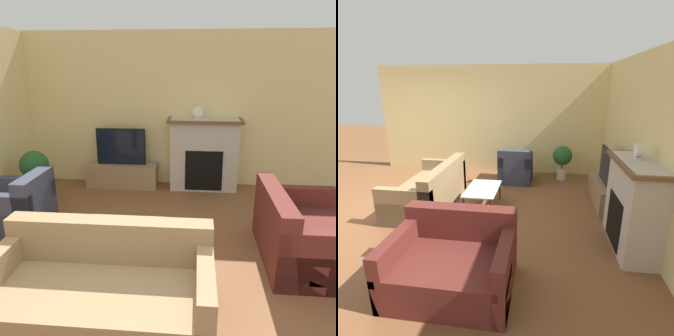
% 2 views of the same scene
% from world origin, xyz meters
% --- Properties ---
extents(wall_back, '(8.01, 0.06, 2.70)m').
position_xyz_m(wall_back, '(0.00, 4.32, 1.35)').
color(wall_back, beige).
rests_on(wall_back, ground_plane).
extents(fireplace, '(1.28, 0.50, 1.26)m').
position_xyz_m(fireplace, '(0.69, 4.06, 0.65)').
color(fireplace, '#BCB2A3').
rests_on(fireplace, ground_plane).
extents(tv_stand, '(1.26, 0.38, 0.43)m').
position_xyz_m(tv_stand, '(-0.78, 4.02, 0.21)').
color(tv_stand, '#997A56').
rests_on(tv_stand, ground_plane).
extents(tv, '(0.87, 0.06, 0.65)m').
position_xyz_m(tv, '(-0.78, 4.01, 0.75)').
color(tv, black).
rests_on(tv, tv_stand).
extents(couch_sectional, '(1.87, 0.94, 0.82)m').
position_xyz_m(couch_sectional, '(-0.21, 0.73, 0.29)').
color(couch_sectional, '#8C704C').
rests_on(couch_sectional, ground_plane).
extents(couch_loveseat, '(0.98, 1.33, 0.82)m').
position_xyz_m(couch_loveseat, '(1.78, 1.88, 0.29)').
color(couch_loveseat, '#5B231E').
rests_on(couch_loveseat, ground_plane).
extents(armchair_by_window, '(0.77, 0.77, 0.82)m').
position_xyz_m(armchair_by_window, '(-1.74, 2.20, 0.30)').
color(armchair_by_window, '#33384C').
rests_on(armchair_by_window, ground_plane).
extents(coffee_table, '(0.92, 0.57, 0.39)m').
position_xyz_m(coffee_table, '(-0.24, 1.74, 0.35)').
color(coffee_table, '#333338').
rests_on(coffee_table, ground_plane).
extents(potted_plant, '(0.46, 0.46, 0.83)m').
position_xyz_m(potted_plant, '(-2.05, 3.29, 0.53)').
color(potted_plant, beige).
rests_on(potted_plant, ground_plane).
extents(mantel_clock, '(0.19, 0.07, 0.22)m').
position_xyz_m(mantel_clock, '(0.57, 4.06, 1.37)').
color(mantel_clock, beige).
rests_on(mantel_clock, fireplace).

